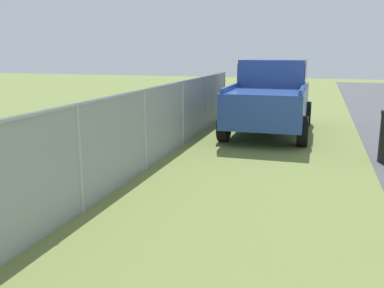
% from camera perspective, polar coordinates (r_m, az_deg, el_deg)
% --- Properties ---
extents(pickup_truck, '(4.88, 2.29, 2.09)m').
position_cam_1_polar(pickup_truck, '(12.57, 10.69, 6.66)').
color(pickup_truck, '#284793').
rests_on(pickup_truck, ground).
extents(fence_section, '(14.39, 0.07, 1.62)m').
position_cam_1_polar(fence_section, '(8.35, -6.45, 2.38)').
color(fence_section, '#9EA3A8').
rests_on(fence_section, ground).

